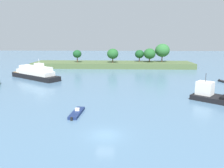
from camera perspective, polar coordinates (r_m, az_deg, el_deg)
name	(u,v)px	position (r m, az deg, el deg)	size (l,w,h in m)	color
ground_plane	(105,135)	(30.82, -1.81, -12.99)	(400.00, 400.00, 0.00)	slate
treeline_island	(119,62)	(100.05, 1.68, 5.66)	(70.39, 14.41, 10.36)	#4C6038
fishing_skiff	(77,113)	(38.94, -9.07, -7.33)	(1.94, 6.08, 0.98)	navy
white_riverboat	(35,73)	(75.43, -19.18, 2.63)	(19.04, 15.20, 6.56)	black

